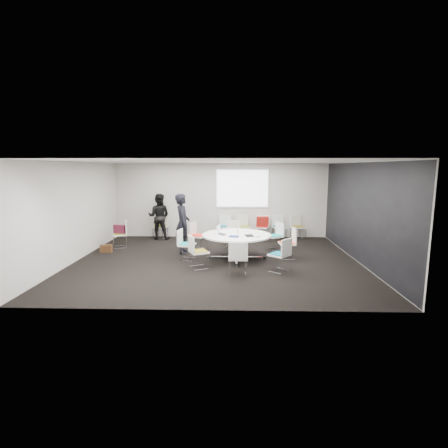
{
  "coord_description": "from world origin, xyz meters",
  "views": [
    {
      "loc": [
        0.49,
        -9.68,
        2.65
      ],
      "look_at": [
        0.2,
        0.4,
        1.0
      ],
      "focal_mm": 28.0,
      "sensor_mm": 36.0,
      "label": 1
    }
  ],
  "objects_px": {
    "chair_ring_d": "(198,241)",
    "person_main": "(182,224)",
    "conference_table": "(237,242)",
    "chair_ring_g": "(238,265)",
    "person_back": "(159,216)",
    "chair_ring_e": "(187,250)",
    "maroon_bag": "(120,229)",
    "chair_spare_left": "(121,239)",
    "chair_ring_b": "(274,241)",
    "brown_bag": "(106,249)",
    "cup": "(238,231)",
    "chair_ring_a": "(287,249)",
    "chair_ring_c": "(232,239)",
    "chair_back_a": "(224,231)",
    "chair_ring_h": "(280,261)",
    "chair_back_c": "(262,232)",
    "chair_ring_f": "(198,258)",
    "chair_back_e": "(298,232)",
    "chair_back_b": "(244,231)",
    "laptop": "(223,234)",
    "chair_person_back": "(161,231)",
    "chair_back_d": "(279,232)"
  },
  "relations": [
    {
      "from": "chair_spare_left",
      "to": "maroon_bag",
      "type": "height_order",
      "value": "chair_spare_left"
    },
    {
      "from": "chair_ring_e",
      "to": "chair_ring_g",
      "type": "xyz_separation_m",
      "value": [
        1.46,
        -1.45,
        0.0
      ]
    },
    {
      "from": "chair_ring_h",
      "to": "chair_back_a",
      "type": "height_order",
      "value": "same"
    },
    {
      "from": "chair_back_b",
      "to": "chair_back_e",
      "type": "xyz_separation_m",
      "value": [
        2.02,
        0.04,
        0.0
      ]
    },
    {
      "from": "person_back",
      "to": "brown_bag",
      "type": "height_order",
      "value": "person_back"
    },
    {
      "from": "chair_back_b",
      "to": "chair_back_e",
      "type": "distance_m",
      "value": 2.02
    },
    {
      "from": "chair_ring_g",
      "to": "person_main",
      "type": "relative_size",
      "value": 0.48
    },
    {
      "from": "cup",
      "to": "chair_person_back",
      "type": "bearing_deg",
      "value": 136.45
    },
    {
      "from": "chair_spare_left",
      "to": "person_back",
      "type": "bearing_deg",
      "value": -52.4
    },
    {
      "from": "chair_ring_c",
      "to": "chair_spare_left",
      "type": "height_order",
      "value": "same"
    },
    {
      "from": "conference_table",
      "to": "maroon_bag",
      "type": "bearing_deg",
      "value": 160.69
    },
    {
      "from": "chair_ring_g",
      "to": "person_main",
      "type": "bearing_deg",
      "value": 124.97
    },
    {
      "from": "chair_ring_b",
      "to": "cup",
      "type": "distance_m",
      "value": 1.63
    },
    {
      "from": "chair_ring_a",
      "to": "chair_ring_c",
      "type": "bearing_deg",
      "value": 44.53
    },
    {
      "from": "chair_ring_b",
      "to": "chair_back_d",
      "type": "distance_m",
      "value": 1.76
    },
    {
      "from": "conference_table",
      "to": "chair_ring_h",
      "type": "bearing_deg",
      "value": -48.39
    },
    {
      "from": "chair_back_a",
      "to": "chair_back_d",
      "type": "relative_size",
      "value": 1.0
    },
    {
      "from": "conference_table",
      "to": "chair_back_c",
      "type": "relative_size",
      "value": 2.26
    },
    {
      "from": "cup",
      "to": "chair_ring_h",
      "type": "bearing_deg",
      "value": -53.78
    },
    {
      "from": "chair_back_c",
      "to": "chair_spare_left",
      "type": "height_order",
      "value": "same"
    },
    {
      "from": "chair_ring_e",
      "to": "maroon_bag",
      "type": "distance_m",
      "value": 2.86
    },
    {
      "from": "chair_back_a",
      "to": "person_back",
      "type": "height_order",
      "value": "person_back"
    },
    {
      "from": "chair_ring_d",
      "to": "person_main",
      "type": "distance_m",
      "value": 0.91
    },
    {
      "from": "chair_person_back",
      "to": "person_back",
      "type": "height_order",
      "value": "person_back"
    },
    {
      "from": "chair_ring_b",
      "to": "brown_bag",
      "type": "distance_m",
      "value": 5.35
    },
    {
      "from": "chair_spare_left",
      "to": "laptop",
      "type": "distance_m",
      "value": 3.76
    },
    {
      "from": "chair_back_e",
      "to": "chair_person_back",
      "type": "height_order",
      "value": "same"
    },
    {
      "from": "chair_ring_c",
      "to": "chair_back_b",
      "type": "xyz_separation_m",
      "value": [
        0.42,
        1.4,
        0.0
      ]
    },
    {
      "from": "chair_ring_c",
      "to": "chair_back_a",
      "type": "relative_size",
      "value": 1.0
    },
    {
      "from": "brown_bag",
      "to": "chair_spare_left",
      "type": "bearing_deg",
      "value": 69.87
    },
    {
      "from": "chair_back_c",
      "to": "brown_bag",
      "type": "xyz_separation_m",
      "value": [
        -5.06,
        -2.22,
        -0.16
      ]
    },
    {
      "from": "chair_ring_a",
      "to": "chair_spare_left",
      "type": "bearing_deg",
      "value": 72.38
    },
    {
      "from": "brown_bag",
      "to": "chair_back_a",
      "type": "bearing_deg",
      "value": 31.6
    },
    {
      "from": "chair_back_d",
      "to": "chair_spare_left",
      "type": "xyz_separation_m",
      "value": [
        -5.44,
        -1.56,
        0.0
      ]
    },
    {
      "from": "chair_back_b",
      "to": "chair_back_c",
      "type": "height_order",
      "value": "same"
    },
    {
      "from": "chair_person_back",
      "to": "person_back",
      "type": "xyz_separation_m",
      "value": [
        -0.0,
        -0.16,
        0.57
      ]
    },
    {
      "from": "chair_ring_d",
      "to": "chair_back_b",
      "type": "xyz_separation_m",
      "value": [
        1.53,
        1.75,
        0.0
      ]
    },
    {
      "from": "conference_table",
      "to": "person_main",
      "type": "height_order",
      "value": "person_main"
    },
    {
      "from": "conference_table",
      "to": "chair_ring_g",
      "type": "height_order",
      "value": "chair_ring_g"
    },
    {
      "from": "chair_ring_f",
      "to": "chair_back_e",
      "type": "bearing_deg",
      "value": 115.17
    },
    {
      "from": "person_main",
      "to": "chair_ring_g",
      "type": "bearing_deg",
      "value": -152.6
    },
    {
      "from": "chair_ring_b",
      "to": "person_back",
      "type": "xyz_separation_m",
      "value": [
        -4.08,
        1.59,
        0.57
      ]
    },
    {
      "from": "conference_table",
      "to": "chair_back_c",
      "type": "height_order",
      "value": "chair_back_c"
    },
    {
      "from": "chair_back_b",
      "to": "brown_bag",
      "type": "relative_size",
      "value": 2.44
    },
    {
      "from": "chair_ring_a",
      "to": "chair_ring_e",
      "type": "relative_size",
      "value": 1.0
    },
    {
      "from": "chair_ring_g",
      "to": "chair_spare_left",
      "type": "height_order",
      "value": "same"
    },
    {
      "from": "chair_back_d",
      "to": "cup",
      "type": "relative_size",
      "value": 9.78
    },
    {
      "from": "chair_ring_b",
      "to": "brown_bag",
      "type": "bearing_deg",
      "value": 67.38
    },
    {
      "from": "chair_ring_g",
      "to": "person_back",
      "type": "xyz_separation_m",
      "value": [
        -2.87,
        4.37,
        0.57
      ]
    },
    {
      "from": "chair_back_b",
      "to": "chair_ring_c",
      "type": "bearing_deg",
      "value": 54.33
    }
  ]
}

